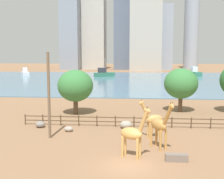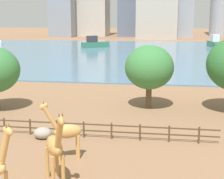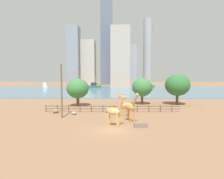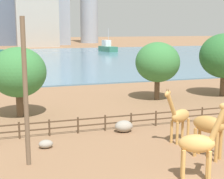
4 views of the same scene
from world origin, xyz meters
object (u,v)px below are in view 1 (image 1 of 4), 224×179
at_px(boulder_by_pole, 40,124).
at_px(tree_right_tall, 181,84).
at_px(giraffe_tall, 133,133).
at_px(boat_sailboat, 104,74).
at_px(boulder_small, 126,125).
at_px(boat_tug, 194,73).
at_px(boat_ferry, 25,73).
at_px(feeding_trough, 176,158).
at_px(giraffe_young, 160,125).
at_px(boulder_near_fence, 69,129).
at_px(tree_left_large, 75,86).
at_px(giraffe_companion, 153,119).
at_px(utility_pole, 49,96).

distance_m(boulder_by_pole, tree_right_tall, 21.40).
distance_m(giraffe_tall, boat_sailboat, 89.20).
distance_m(boulder_small, boat_tug, 89.89).
height_order(boat_ferry, boat_tug, boat_tug).
xyz_separation_m(boulder_small, boat_tug, (25.09, 86.31, 1.03)).
xyz_separation_m(feeding_trough, tree_right_tall, (3.39, 20.44, 4.00)).
xyz_separation_m(feeding_trough, boat_sailboat, (-16.21, 88.74, 1.11)).
bearing_deg(giraffe_young, boat_sailboat, 158.89).
bearing_deg(boulder_by_pole, boat_tug, 67.89).
xyz_separation_m(boulder_small, feeding_trough, (4.42, -9.93, -0.15)).
distance_m(boulder_small, tree_right_tall, 13.65).
height_order(boulder_near_fence, tree_left_large, tree_left_large).
bearing_deg(tree_left_large, giraffe_young, -52.90).
relative_size(boulder_near_fence, boulder_small, 0.68).
bearing_deg(boat_tug, giraffe_tall, -23.84).
bearing_deg(boulder_small, tree_right_tall, 53.40).
height_order(tree_left_large, boat_ferry, tree_left_large).
height_order(giraffe_companion, utility_pole, utility_pole).
distance_m(utility_pole, tree_left_large, 11.90).
bearing_deg(giraffe_companion, tree_left_large, -70.00).
bearing_deg(utility_pole, boat_tug, 70.13).
xyz_separation_m(giraffe_companion, boulder_near_fence, (-9.30, 1.69, -1.67)).
bearing_deg(tree_right_tall, boat_tug, 77.16).
distance_m(boulder_small, boat_sailboat, 79.69).
height_order(giraffe_tall, tree_right_tall, tree_right_tall).
bearing_deg(boat_ferry, giraffe_young, 0.53).
height_order(giraffe_tall, boat_ferry, giraffe_tall).
xyz_separation_m(utility_pole, boulder_by_pole, (-2.43, 4.02, -4.03)).
bearing_deg(tree_left_large, giraffe_companion, -46.29).
relative_size(tree_left_large, boat_ferry, 0.83).
distance_m(utility_pole, boulder_small, 9.76).
height_order(boulder_near_fence, tree_right_tall, tree_right_tall).
bearing_deg(boulder_small, utility_pole, -149.98).
relative_size(boat_sailboat, boat_tug, 0.91).
height_order(boulder_small, boat_tug, boat_tug).
bearing_deg(boulder_by_pole, feeding_trough, -33.08).
bearing_deg(boat_sailboat, boulder_small, -119.56).
bearing_deg(utility_pole, giraffe_young, -12.81).
relative_size(boulder_by_pole, boat_sailboat, 0.14).
xyz_separation_m(giraffe_tall, boulder_by_pole, (-11.06, 9.05, -1.70)).
height_order(utility_pole, boat_tug, utility_pole).
bearing_deg(tree_right_tall, utility_pole, -136.04).
height_order(boulder_by_pole, boat_tug, boat_tug).
bearing_deg(boat_sailboat, boulder_near_fence, -124.23).
height_order(boulder_by_pole, boat_sailboat, boat_sailboat).
xyz_separation_m(boulder_near_fence, boat_tug, (31.47, 88.19, 1.20)).
distance_m(giraffe_tall, boulder_small, 9.67).
bearing_deg(boat_tug, feeding_trough, -21.79).
height_order(utility_pole, boat_sailboat, utility_pole).
relative_size(giraffe_companion, boat_ferry, 0.53).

